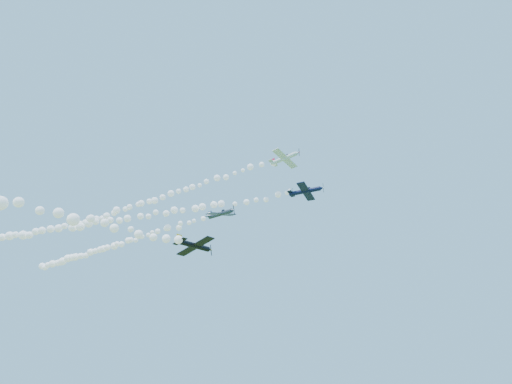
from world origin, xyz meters
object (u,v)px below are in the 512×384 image
Objects in this scene: plane_navy at (306,191)px; plane_black at (195,246)px; plane_white at (285,158)px; plane_grey at (221,214)px.

plane_navy is 1.02× the size of plane_black.
plane_white is 17.64m from plane_grey.
plane_navy is 27.30m from plane_black.
plane_navy is at bearing 26.20° from plane_grey.
plane_white is 0.91× the size of plane_navy.
plane_navy is at bearing -19.46° from plane_black.
plane_white reaches higher than plane_grey.
plane_navy is (2.31, 4.07, -6.51)m from plane_white.
plane_white is 0.93× the size of plane_black.
plane_navy reaches higher than plane_black.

